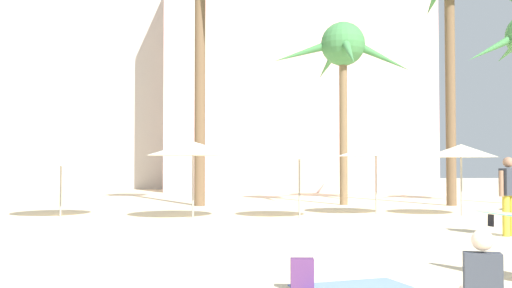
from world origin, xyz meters
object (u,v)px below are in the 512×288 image
object	(u,v)px
cafe_umbrella_4	(61,157)
cafe_umbrella_1	(461,151)
palm_tree_left	(342,53)
cafe_umbrella_6	(193,148)
beach_towel	(353,287)
person_far_left	(509,192)
cafe_umbrella_2	(299,151)
backpack	(302,275)
person_near_right	(481,281)
cafe_umbrella_3	(376,151)

from	to	relation	value
cafe_umbrella_4	cafe_umbrella_1	bearing A→B (deg)	-2.66
palm_tree_left	cafe_umbrella_6	world-z (taller)	palm_tree_left
palm_tree_left	cafe_umbrella_6	size ratio (longest dim) A/B	2.65
cafe_umbrella_6	beach_towel	distance (m)	10.71
cafe_umbrella_1	person_far_left	distance (m)	5.46
cafe_umbrella_2	cafe_umbrella_6	distance (m)	3.24
backpack	beach_towel	bearing A→B (deg)	-75.57
person_far_left	cafe_umbrella_6	bearing A→B (deg)	-149.46
backpack	person_near_right	xyz separation A→B (m)	(1.88, -1.14, 0.12)
cafe_umbrella_6	person_far_left	bearing A→B (deg)	-33.47
cafe_umbrella_3	person_far_left	world-z (taller)	cafe_umbrella_3
cafe_umbrella_1	palm_tree_left	bearing A→B (deg)	117.37
palm_tree_left	beach_towel	size ratio (longest dim) A/B	4.82
cafe_umbrella_2	cafe_umbrella_6	xyz separation A→B (m)	(-3.24, 0.05, 0.09)
cafe_umbrella_2	cafe_umbrella_3	size ratio (longest dim) A/B	0.90
cafe_umbrella_4	person_near_right	bearing A→B (deg)	-57.61
cafe_umbrella_1	person_near_right	bearing A→B (deg)	-112.06
person_near_right	cafe_umbrella_1	bearing A→B (deg)	-4.89
palm_tree_left	cafe_umbrella_3	world-z (taller)	palm_tree_left
cafe_umbrella_4	person_far_left	xyz separation A→B (m)	(11.54, -5.83, -0.86)
cafe_umbrella_6	person_far_left	distance (m)	8.91
cafe_umbrella_3	backpack	xyz separation A→B (m)	(-4.09, -11.33, -1.88)
cafe_umbrella_3	beach_towel	world-z (taller)	cafe_umbrella_3
backpack	cafe_umbrella_4	bearing A→B (deg)	33.11
palm_tree_left	cafe_umbrella_3	xyz separation A→B (m)	(0.11, -4.54, -4.05)
person_far_left	person_near_right	bearing A→B (deg)	-55.20
cafe_umbrella_4	backpack	world-z (taller)	cafe_umbrella_4
cafe_umbrella_2	backpack	world-z (taller)	cafe_umbrella_2
cafe_umbrella_2	backpack	size ratio (longest dim) A/B	5.52
cafe_umbrella_6	beach_towel	size ratio (longest dim) A/B	1.82
person_near_right	palm_tree_left	bearing A→B (deg)	10.13
cafe_umbrella_1	cafe_umbrella_4	size ratio (longest dim) A/B	0.86
cafe_umbrella_1	cafe_umbrella_6	bearing A→B (deg)	-177.55
cafe_umbrella_2	backpack	distance (m)	10.52
cafe_umbrella_1	person_far_left	bearing A→B (deg)	-101.98
palm_tree_left	cafe_umbrella_6	xyz separation A→B (m)	(-5.80, -5.55, -4.02)
cafe_umbrella_3	person_far_left	xyz separation A→B (m)	(1.47, -5.89, -1.08)
cafe_umbrella_4	cafe_umbrella_3	bearing A→B (deg)	0.38
palm_tree_left	backpack	distance (m)	17.40
person_near_right	person_far_left	bearing A→B (deg)	-12.04
cafe_umbrella_3	person_near_right	bearing A→B (deg)	-100.05
cafe_umbrella_2	person_far_left	xyz separation A→B (m)	(4.14, -4.83, -1.03)
person_near_right	person_far_left	world-z (taller)	person_far_left
beach_towel	cafe_umbrella_4	bearing A→B (deg)	120.96
palm_tree_left	cafe_umbrella_1	bearing A→B (deg)	-62.63
cafe_umbrella_2	person_near_right	distance (m)	11.54
backpack	person_near_right	world-z (taller)	person_near_right
cafe_umbrella_4	cafe_umbrella_2	bearing A→B (deg)	-7.68
person_far_left	cafe_umbrella_2	bearing A→B (deg)	-165.39
cafe_umbrella_3	person_near_right	distance (m)	12.78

